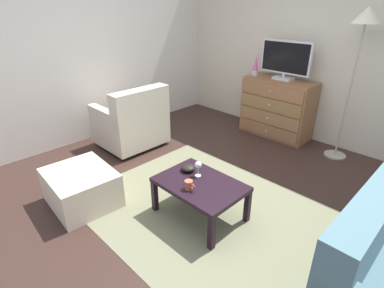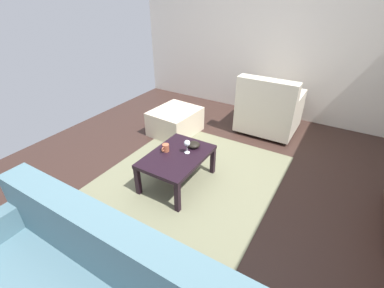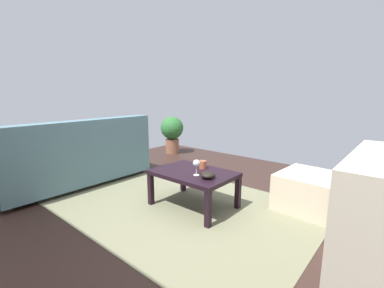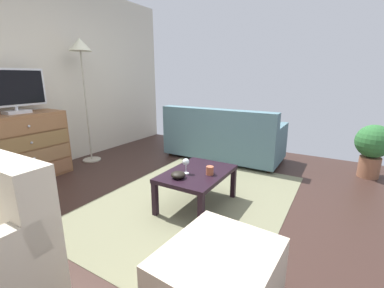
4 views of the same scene
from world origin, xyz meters
name	(u,v)px [view 1 (image 1 of 4)]	position (x,y,z in m)	size (l,w,h in m)	color
ground_plane	(209,200)	(0.00, 0.00, -0.03)	(5.33, 5.10, 0.05)	#35231E
wall_accent_rear	(323,47)	(0.00, 2.31, 1.35)	(5.33, 0.12, 2.70)	beige
wall_plain_left	(83,46)	(-2.43, 0.00, 1.35)	(0.12, 5.10, 2.70)	silver
area_rug	(211,214)	(0.20, -0.20, 0.00)	(2.60, 1.90, 0.01)	#717155
dresser	(277,108)	(-0.41, 2.00, 0.44)	(1.04, 0.49, 0.88)	brown
tv	(286,59)	(-0.39, 2.02, 1.17)	(0.76, 0.18, 0.55)	silver
lava_lamp	(256,66)	(-0.83, 1.95, 1.03)	(0.09, 0.09, 0.33)	#B7B7BC
coffee_table	(200,187)	(0.12, -0.28, 0.33)	(0.82, 0.57, 0.38)	black
wine_glass	(198,165)	(0.03, -0.21, 0.50)	(0.07, 0.07, 0.16)	silver
mug	(189,185)	(0.12, -0.43, 0.42)	(0.11, 0.08, 0.08)	#AB593B
bowl_decorative	(188,168)	(-0.11, -0.21, 0.41)	(0.14, 0.14, 0.06)	black
armchair	(132,123)	(-1.65, 0.19, 0.35)	(0.80, 0.84, 0.89)	#332319
ottoman	(81,188)	(-0.88, -1.00, 0.19)	(0.70, 0.60, 0.37)	beige
standing_lamp	(364,31)	(0.57, 1.95, 1.61)	(0.32, 0.32, 1.87)	#A59E8C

